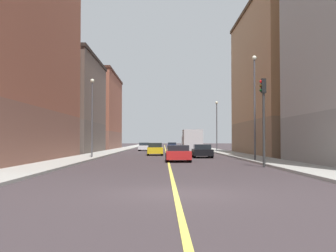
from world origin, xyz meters
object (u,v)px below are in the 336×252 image
(building_right_distant, at_px, (86,112))
(car_white, at_px, (144,147))
(building_left_mid, at_px, (296,80))
(building_right_midblock, at_px, (53,105))
(box_truck, at_px, (192,141))
(street_lamp_left_far, at_px, (217,121))
(traffic_light_left_near, at_px, (263,109))
(street_lamp_right_near, at_px, (92,110))
(car_yellow, at_px, (155,149))
(street_lamp_left_near, at_px, (255,98))
(car_red, at_px, (178,154))
(car_blue, at_px, (172,146))
(car_black, at_px, (202,151))

(building_right_distant, relative_size, car_white, 4.66)
(building_left_mid, relative_size, car_white, 4.81)
(building_right_midblock, height_order, box_truck, building_right_midblock)
(building_left_mid, height_order, street_lamp_left_far, building_left_mid)
(building_left_mid, height_order, traffic_light_left_near, building_left_mid)
(building_left_mid, distance_m, street_lamp_right_near, 24.20)
(car_yellow, bearing_deg, traffic_light_left_near, -71.00)
(street_lamp_left_near, height_order, car_white, street_lamp_left_near)
(street_lamp_right_near, xyz_separation_m, car_yellow, (5.56, 8.94, -3.82))
(box_truck, bearing_deg, street_lamp_left_far, 50.97)
(building_left_mid, relative_size, car_red, 5.54)
(street_lamp_right_near, relative_size, car_blue, 1.54)
(traffic_light_left_near, distance_m, car_blue, 54.01)
(building_right_distant, xyz_separation_m, car_yellow, (13.61, -31.09, -6.30))
(building_left_mid, height_order, car_yellow, building_left_mid)
(car_black, distance_m, car_blue, 39.34)
(car_white, bearing_deg, building_right_distant, 135.18)
(traffic_light_left_near, distance_m, box_truck, 26.35)
(street_lamp_right_near, relative_size, box_truck, 1.08)
(street_lamp_left_near, bearing_deg, car_blue, 96.85)
(car_black, distance_m, box_truck, 11.72)
(car_red, bearing_deg, car_blue, 89.35)
(traffic_light_left_near, relative_size, car_blue, 1.20)
(car_blue, bearing_deg, street_lamp_right_near, -101.13)
(building_left_mid, relative_size, building_right_distant, 1.03)
(car_red, bearing_deg, street_lamp_left_far, 75.53)
(building_right_midblock, bearing_deg, building_right_distant, 90.00)
(building_right_distant, bearing_deg, street_lamp_right_near, -78.63)
(building_left_mid, height_order, building_right_midblock, building_left_mid)
(car_black, height_order, box_truck, box_truck)
(street_lamp_right_near, relative_size, car_red, 1.82)
(car_yellow, bearing_deg, street_lamp_left_near, -59.32)
(street_lamp_left_far, bearing_deg, building_right_distant, 135.65)
(car_red, distance_m, car_yellow, 14.18)
(car_red, xyz_separation_m, car_blue, (0.53, 46.77, -0.02))
(building_left_mid, distance_m, street_lamp_left_near, 16.97)
(street_lamp_left_near, distance_m, box_truck, 19.72)
(building_right_distant, distance_m, car_yellow, 34.52)
(car_white, bearing_deg, car_yellow, -83.92)
(street_lamp_left_far, relative_size, car_black, 1.60)
(street_lamp_left_far, xyz_separation_m, car_red, (-6.13, -23.75, -3.69))
(street_lamp_left_near, height_order, car_red, street_lamp_left_near)
(street_lamp_left_near, distance_m, car_yellow, 16.75)
(street_lamp_right_near, relative_size, street_lamp_left_far, 1.05)
(building_left_mid, relative_size, street_lamp_right_near, 3.05)
(street_lamp_left_far, relative_size, car_red, 1.74)
(building_right_distant, xyz_separation_m, street_lamp_left_far, (21.85, -21.36, -2.65))
(car_black, xyz_separation_m, car_white, (-6.81, 26.18, 0.02))
(car_red, relative_size, car_yellow, 0.88)
(street_lamp_left_near, bearing_deg, car_yellow, 120.68)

